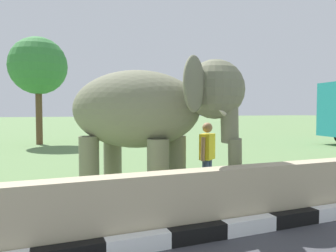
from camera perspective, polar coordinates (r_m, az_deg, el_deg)
name	(u,v)px	position (r m, az deg, el deg)	size (l,w,h in m)	color
barrier_parapet	(74,216)	(4.63, -16.37, -15.23)	(28.00, 0.36, 1.00)	tan
elephant	(147,111)	(6.89, -3.74, 2.63)	(3.81, 3.86, 2.92)	#707159
person_handler	(207,155)	(7.32, 7.02, -5.10)	(0.55, 0.49, 1.66)	navy
tree_distant	(38,66)	(19.78, -22.19, 9.83)	(3.22, 3.22, 6.09)	brown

